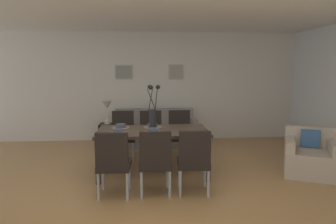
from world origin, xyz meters
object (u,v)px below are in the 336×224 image
dining_chair_far_left (155,159)px  framed_picture_left (124,72)px  armchair (310,157)px  dining_chair_near_left (113,161)px  dining_table (153,134)px  centerpiece_vase (153,113)px  dining_chair_mid_right (180,132)px  dining_chair_near_right (123,133)px  bowl_near_right (121,125)px  dining_chair_mid_left (194,158)px  framed_picture_center (176,72)px  bowl_far_left (153,130)px  table_lamp (107,107)px  bowl_near_left (118,131)px  dining_chair_far_right (151,132)px  sofa (155,133)px  side_table (108,135)px  bowl_far_right (153,125)px

dining_chair_far_left → framed_picture_left: bearing=100.7°
armchair → dining_chair_near_left: bearing=-167.4°
dining_table → centerpiece_vase: bearing=55.3°
dining_chair_mid_right → dining_chair_near_left: bearing=-121.4°
dining_chair_near_left → centerpiece_vase: bearing=58.5°
centerpiece_vase → dining_chair_near_right: bearing=122.0°
bowl_near_right → dining_chair_mid_left: bearing=-45.8°
framed_picture_center → bowl_near_right: bearing=-117.5°
dining_chair_mid_left → armchair: 2.19m
dining_chair_near_left → dining_chair_mid_left: 1.09m
centerpiece_vase → bowl_far_left: (-0.00, -0.22, -0.24)m
bowl_near_right → dining_chair_near_left: bearing=-90.8°
framed_picture_center → table_lamp: bearing=-158.5°
bowl_near_right → dining_chair_far_left: bearing=-63.7°
dining_chair_mid_left → armchair: (2.07, 0.69, -0.23)m
dining_chair_near_left → dining_chair_mid_left: bearing=0.9°
dining_chair_far_left → bowl_far_left: bearing=90.6°
bowl_far_left → bowl_near_right: bearing=140.9°
dining_chair_far_left → centerpiece_vase: centerpiece_vase is taller
framed_picture_center → dining_chair_mid_right: bearing=-92.9°
dining_chair_mid_right → framed_picture_left: (-1.17, 1.56, 1.14)m
dining_chair_near_right → dining_chair_far_left: 1.86m
dining_chair_near_right → centerpiece_vase: 1.16m
dining_chair_mid_right → armchair: bearing=-28.0°
dining_chair_near_right → bowl_near_left: (0.01, -1.11, 0.27)m
dining_chair_mid_left → dining_chair_far_right: bearing=107.5°
armchair → framed_picture_left: 4.40m
sofa → side_table: size_ratio=3.52×
centerpiece_vase → framed_picture_center: framed_picture_center is taller
sofa → armchair: 3.28m
dining_chair_near_right → dining_chair_mid_right: (1.10, 0.01, 0.00)m
bowl_near_left → dining_chair_mid_right: bearing=45.8°
sofa → bowl_near_left: bearing=-106.5°
dining_chair_mid_left → bowl_far_right: 1.26m
dining_chair_far_right → framed_picture_left: size_ratio=2.16×
dining_chair_mid_left → centerpiece_vase: 1.16m
dining_chair_mid_right → armchair: (2.06, -1.10, -0.23)m
dining_chair_far_left → bowl_far_right: size_ratio=5.41×
armchair → framed_picture_left: framed_picture_left is taller
bowl_near_left → side_table: 2.15m
centerpiece_vase → side_table: (-0.97, 1.82, -0.76)m
bowl_far_left → bowl_far_right: size_ratio=1.00×
dining_table → dining_chair_mid_right: 1.06m
dining_chair_mid_left → bowl_far_left: 0.90m
dining_table → side_table: (-0.97, 1.83, -0.41)m
dining_chair_near_right → dining_chair_mid_left: (1.09, -1.78, 0.00)m
framed_picture_center → bowl_far_left: bearing=-103.1°
table_lamp → bowl_far_right: bearing=-59.0°
centerpiece_vase → dining_chair_far_right: bearing=91.3°
dining_chair_far_left → dining_chair_mid_right: same height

